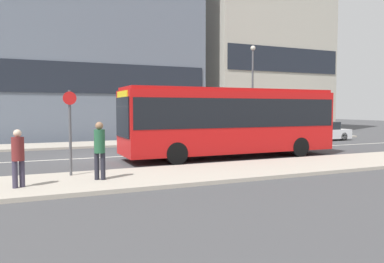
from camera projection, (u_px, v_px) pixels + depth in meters
ground_plane at (95, 158)px, 18.08m from camera, size 120.00×120.00×0.00m
sidewalk_near at (126, 179)px, 12.35m from camera, size 44.00×3.50×0.13m
sidewalk_far at (79, 145)px, 23.79m from camera, size 44.00×3.50×0.13m
lane_centerline at (95, 158)px, 18.08m from camera, size 41.80×0.16×0.01m
apartment_block_left_tower at (93, 34)px, 29.80m from camera, size 16.96×6.10×16.66m
apartment_block_right_tower at (265, 6)px, 36.35m from camera, size 12.30×6.64×24.61m
city_bus at (230, 118)px, 18.19m from camera, size 10.59×2.65×3.33m
parked_car_0 at (259, 134)px, 25.85m from camera, size 4.56×1.74×1.31m
parked_car_1 at (322, 132)px, 27.93m from camera, size 3.99×1.90×1.39m
pedestrian_near_stop at (18, 155)px, 10.64m from camera, size 0.34×0.34×1.67m
pedestrian_down_pavement at (100, 147)px, 11.81m from camera, size 0.34×0.34×1.84m
bus_stop_sign at (70, 126)px, 12.53m from camera, size 0.44×0.12×2.87m
street_lamp at (253, 82)px, 27.56m from camera, size 0.36×0.36×6.85m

